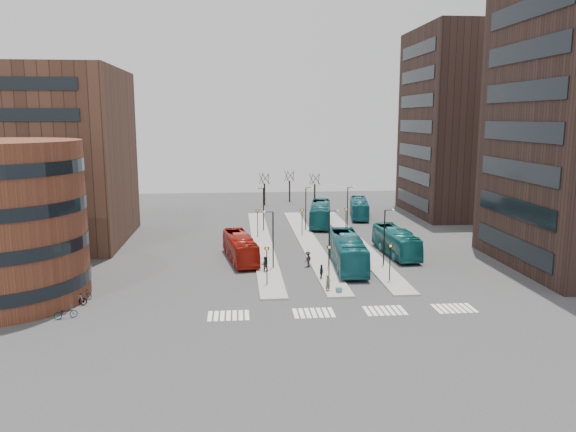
{
  "coord_description": "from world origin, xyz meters",
  "views": [
    {
      "loc": [
        -7.24,
        -39.81,
        15.92
      ],
      "look_at": [
        -1.45,
        21.88,
        5.0
      ],
      "focal_mm": 35.0,
      "sensor_mm": 36.0,
      "label": 1
    }
  ],
  "objects": [
    {
      "name": "tower_far",
      "position": [
        31.98,
        50.0,
        15.0
      ],
      "size": [
        20.12,
        20.0,
        30.0
      ],
      "color": "#2F1F1A",
      "rests_on": "ground"
    },
    {
      "name": "bicycle_mid",
      "position": [
        -21.0,
        7.72,
        0.54
      ],
      "size": [
        1.8,
        0.55,
        1.07
      ],
      "primitive_type": "imported",
      "rotation": [
        0.0,
        0.0,
        1.55
      ],
      "color": "gray",
      "rests_on": "ground"
    },
    {
      "name": "island_mid",
      "position": [
        2.0,
        30.0,
        0.07
      ],
      "size": [
        2.5,
        45.0,
        0.15
      ],
      "primitive_type": "cube",
      "color": "gray",
      "rests_on": "ground"
    },
    {
      "name": "crosswalk_stripes",
      "position": [
        1.75,
        4.0,
        0.01
      ],
      "size": [
        22.35,
        2.4,
        0.01
      ],
      "color": "silver",
      "rests_on": "ground"
    },
    {
      "name": "commuter_a",
      "position": [
        -4.37,
        16.6,
        0.85
      ],
      "size": [
        0.9,
        0.74,
        1.71
      ],
      "primitive_type": "imported",
      "rotation": [
        0.0,
        0.0,
        3.26
      ],
      "color": "black",
      "rests_on": "ground"
    },
    {
      "name": "teal_bus_c",
      "position": [
        11.36,
        22.94,
        1.54
      ],
      "size": [
        3.08,
        11.13,
        3.07
      ],
      "primitive_type": "imported",
      "rotation": [
        0.0,
        0.0,
        0.05
      ],
      "color": "#125C5D",
      "rests_on": "ground"
    },
    {
      "name": "suitcase",
      "position": [
        2.0,
        8.79,
        0.3
      ],
      "size": [
        0.56,
        0.49,
        0.6
      ],
      "primitive_type": "cube",
      "rotation": [
        0.0,
        0.0,
        0.23
      ],
      "color": "#1C1F9A",
      "rests_on": "ground"
    },
    {
      "name": "commuter_b",
      "position": [
        1.09,
        13.41,
        0.78
      ],
      "size": [
        0.73,
        0.99,
        1.56
      ],
      "primitive_type": "imported",
      "rotation": [
        0.0,
        0.0,
        1.14
      ],
      "color": "black",
      "rests_on": "ground"
    },
    {
      "name": "red_bus",
      "position": [
        -6.86,
        21.87,
        1.49
      ],
      "size": [
        4.14,
        10.93,
        2.97
      ],
      "primitive_type": "imported",
      "rotation": [
        0.0,
        0.0,
        0.16
      ],
      "color": "#99140B",
      "rests_on": "ground"
    },
    {
      "name": "teal_bus_a",
      "position": [
        4.6,
        17.93,
        1.73
      ],
      "size": [
        3.75,
        12.56,
        3.45
      ],
      "primitive_type": "imported",
      "rotation": [
        0.0,
        0.0,
        -0.07
      ],
      "color": "#12555D",
      "rests_on": "ground"
    },
    {
      "name": "traveller",
      "position": [
        1.1,
        9.44,
        0.81
      ],
      "size": [
        0.71,
        0.68,
        1.63
      ],
      "primitive_type": "imported",
      "rotation": [
        0.0,
        0.0,
        0.68
      ],
      "color": "brown",
      "rests_on": "ground"
    },
    {
      "name": "bicycle_far",
      "position": [
        -21.0,
        9.43,
        0.47
      ],
      "size": [
        1.84,
        0.85,
        0.93
      ],
      "primitive_type": "imported",
      "rotation": [
        0.0,
        0.0,
        1.43
      ],
      "color": "gray",
      "rests_on": "ground"
    },
    {
      "name": "sign_poles",
      "position": [
        1.6,
        23.0,
        2.41
      ],
      "size": [
        12.45,
        22.12,
        3.65
      ],
      "color": "black",
      "rests_on": "ground"
    },
    {
      "name": "island_right",
      "position": [
        8.0,
        30.0,
        0.07
      ],
      "size": [
        2.5,
        45.0,
        0.15
      ],
      "primitive_type": "cube",
      "color": "gray",
      "rests_on": "ground"
    },
    {
      "name": "teal_bus_b",
      "position": [
        5.3,
        41.99,
        1.69
      ],
      "size": [
        4.88,
        12.46,
        3.39
      ],
      "primitive_type": "imported",
      "rotation": [
        0.0,
        0.0,
        -0.17
      ],
      "color": "#13565F",
      "rests_on": "ground"
    },
    {
      "name": "lamp_posts",
      "position": [
        2.64,
        28.0,
        3.58
      ],
      "size": [
        14.04,
        20.24,
        6.12
      ],
      "color": "black",
      "rests_on": "ground"
    },
    {
      "name": "island_left",
      "position": [
        -4.0,
        30.0,
        0.07
      ],
      "size": [
        2.5,
        45.0,
        0.15
      ],
      "primitive_type": "cube",
      "color": "gray",
      "rests_on": "ground"
    },
    {
      "name": "bicycle_near",
      "position": [
        -21.0,
        4.59,
        0.47
      ],
      "size": [
        1.89,
        1.26,
        0.94
      ],
      "primitive_type": "imported",
      "rotation": [
        0.0,
        0.0,
        1.96
      ],
      "color": "gray",
      "rests_on": "ground"
    },
    {
      "name": "bare_trees",
      "position": [
        2.67,
        62.67,
        2.72
      ],
      "size": [
        10.97,
        8.14,
        5.9
      ],
      "color": "black",
      "rests_on": "ground"
    },
    {
      "name": "commuter_c",
      "position": [
        0.4,
        18.5,
        0.84
      ],
      "size": [
        1.18,
        1.23,
        1.68
      ],
      "primitive_type": "imported",
      "rotation": [
        0.0,
        0.0,
        4.0
      ],
      "color": "black",
      "rests_on": "ground"
    },
    {
      "name": "ground",
      "position": [
        0.0,
        0.0,
        0.0
      ],
      "size": [
        160.0,
        160.0,
        0.0
      ],
      "primitive_type": "plane",
      "color": "#2F2F32",
      "rests_on": "ground"
    },
    {
      "name": "office_block",
      "position": [
        -34.0,
        33.98,
        11.0
      ],
      "size": [
        25.0,
        20.12,
        22.0
      ],
      "color": "#4F3224",
      "rests_on": "ground"
    },
    {
      "name": "teal_bus_d",
      "position": [
        12.49,
        47.71,
        1.52
      ],
      "size": [
        4.33,
        11.16,
        3.03
      ],
      "primitive_type": "imported",
      "rotation": [
        0.0,
        0.0,
        -0.17
      ],
      "color": "#155E6A",
      "rests_on": "ground"
    }
  ]
}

